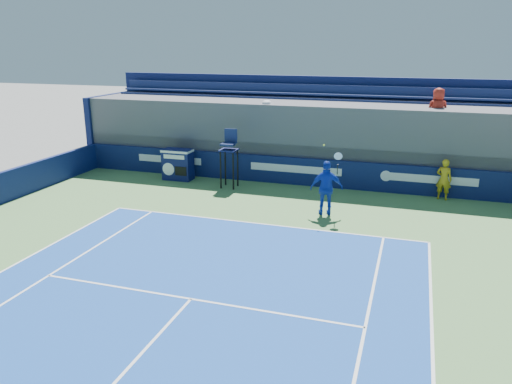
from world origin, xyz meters
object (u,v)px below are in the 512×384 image
(ball_person, at_px, (444,179))
(umpire_chair, at_px, (229,152))
(tennis_player, at_px, (327,188))
(match_clock, at_px, (178,164))

(ball_person, relative_size, umpire_chair, 0.66)
(ball_person, distance_m, umpire_chair, 8.65)
(umpire_chair, height_order, tennis_player, tennis_player)
(ball_person, bearing_deg, umpire_chair, 20.77)
(umpire_chair, bearing_deg, ball_person, 6.03)
(ball_person, xyz_separation_m, umpire_chair, (-8.58, -0.91, 0.70))
(ball_person, distance_m, tennis_player, 5.15)
(tennis_player, bearing_deg, umpire_chair, 153.28)
(match_clock, bearing_deg, ball_person, 2.34)
(ball_person, height_order, match_clock, ball_person)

